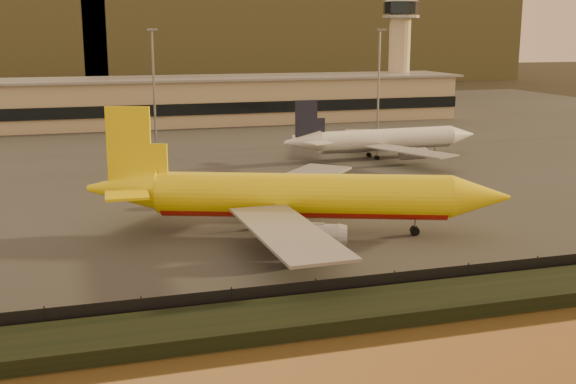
# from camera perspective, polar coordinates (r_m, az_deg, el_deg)

# --- Properties ---
(ground) EXTENTS (900.00, 900.00, 0.00)m
(ground) POSITION_cam_1_polar(r_m,az_deg,el_deg) (81.81, 3.23, -5.25)
(ground) COLOR black
(ground) RESTS_ON ground
(embankment) EXTENTS (320.00, 7.00, 1.40)m
(embankment) POSITION_cam_1_polar(r_m,az_deg,el_deg) (66.78, 8.26, -8.91)
(embankment) COLOR black
(embankment) RESTS_ON ground
(tarmac) EXTENTS (320.00, 220.00, 0.20)m
(tarmac) POSITION_cam_1_polar(r_m,az_deg,el_deg) (172.08, -7.62, 4.14)
(tarmac) COLOR #2D2D2D
(tarmac) RESTS_ON ground
(perimeter_fence) EXTENTS (300.00, 0.05, 2.20)m
(perimeter_fence) POSITION_cam_1_polar(r_m,az_deg,el_deg) (69.97, 6.89, -7.33)
(perimeter_fence) COLOR black
(perimeter_fence) RESTS_ON tarmac
(terminal_building) EXTENTS (202.00, 25.00, 12.60)m
(terminal_building) POSITION_cam_1_polar(r_m,az_deg,el_deg) (199.96, -13.23, 6.86)
(terminal_building) COLOR tan
(terminal_building) RESTS_ON tarmac
(control_tower) EXTENTS (11.20, 11.20, 35.50)m
(control_tower) POSITION_cam_1_polar(r_m,az_deg,el_deg) (225.95, 8.82, 11.58)
(control_tower) COLOR tan
(control_tower) RESTS_ON tarmac
(apron_light_masts) EXTENTS (152.20, 12.20, 25.40)m
(apron_light_masts) POSITION_cam_1_polar(r_m,az_deg,el_deg) (154.20, -0.99, 9.11)
(apron_light_masts) COLOR slate
(apron_light_masts) RESTS_ON tarmac
(distant_hills) EXTENTS (470.00, 160.00, 70.00)m
(distant_hills) POSITION_cam_1_polar(r_m,az_deg,el_deg) (413.24, -16.31, 12.97)
(distant_hills) COLOR brown
(distant_hills) RESTS_ON ground
(dhl_cargo_jet) EXTENTS (51.21, 48.59, 15.80)m
(dhl_cargo_jet) POSITION_cam_1_polar(r_m,az_deg,el_deg) (89.78, 0.59, -0.36)
(dhl_cargo_jet) COLOR yellow
(dhl_cargo_jet) RESTS_ON tarmac
(white_narrowbody_jet) EXTENTS (41.98, 40.98, 12.07)m
(white_narrowbody_jet) POSITION_cam_1_polar(r_m,az_deg,el_deg) (145.70, 7.55, 4.09)
(white_narrowbody_jet) COLOR silver
(white_narrowbody_jet) RESTS_ON tarmac
(gse_vehicle_yellow) EXTENTS (4.90, 3.30, 2.02)m
(gse_vehicle_yellow) POSITION_cam_1_polar(r_m,az_deg,el_deg) (108.14, 4.78, -0.19)
(gse_vehicle_yellow) COLOR yellow
(gse_vehicle_yellow) RESTS_ON tarmac
(gse_vehicle_white) EXTENTS (4.89, 2.90, 2.06)m
(gse_vehicle_white) POSITION_cam_1_polar(r_m,az_deg,el_deg) (106.00, -6.95, -0.49)
(gse_vehicle_white) COLOR silver
(gse_vehicle_white) RESTS_ON tarmac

